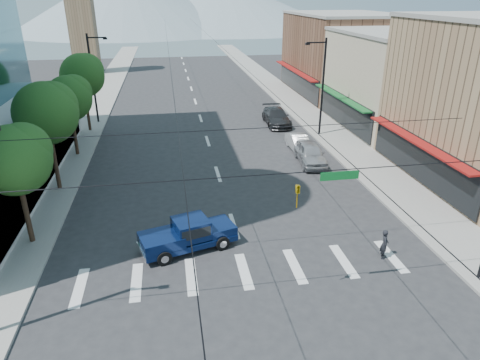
# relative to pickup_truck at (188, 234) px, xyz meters

# --- Properties ---
(ground) EXTENTS (160.00, 160.00, 0.00)m
(ground) POSITION_rel_pickup_truck_xyz_m (2.79, -3.99, -0.90)
(ground) COLOR #28282B
(ground) RESTS_ON ground
(sidewalk_left) EXTENTS (4.00, 120.00, 0.15)m
(sidewalk_left) POSITION_rel_pickup_truck_xyz_m (-9.21, 36.01, -0.83)
(sidewalk_left) COLOR gray
(sidewalk_left) RESTS_ON ground
(sidewalk_right) EXTENTS (4.00, 120.00, 0.15)m
(sidewalk_right) POSITION_rel_pickup_truck_xyz_m (14.79, 36.01, -0.83)
(sidewalk_right) COLOR gray
(sidewalk_right) RESTS_ON ground
(shop_mid) EXTENTS (12.00, 14.00, 9.00)m
(shop_mid) POSITION_rel_pickup_truck_xyz_m (22.79, 20.01, 3.60)
(shop_mid) COLOR tan
(shop_mid) RESTS_ON ground
(shop_far) EXTENTS (12.00, 18.00, 10.00)m
(shop_far) POSITION_rel_pickup_truck_xyz_m (22.79, 36.01, 4.10)
(shop_far) COLOR brown
(shop_far) RESTS_ON ground
(clock_tower) EXTENTS (4.80, 4.80, 20.40)m
(clock_tower) POSITION_rel_pickup_truck_xyz_m (-13.71, 58.01, 9.74)
(clock_tower) COLOR #8C6B4C
(clock_tower) RESTS_ON ground
(mountain_right) EXTENTS (90.00, 90.00, 18.00)m
(mountain_right) POSITION_rel_pickup_truck_xyz_m (22.79, 156.01, 8.10)
(mountain_right) COLOR gray
(mountain_right) RESTS_ON ground
(tree_near) EXTENTS (3.65, 3.64, 6.71)m
(tree_near) POSITION_rel_pickup_truck_xyz_m (-8.28, 2.10, 4.09)
(tree_near) COLOR black
(tree_near) RESTS_ON ground
(tree_midnear) EXTENTS (4.09, 4.09, 7.52)m
(tree_midnear) POSITION_rel_pickup_truck_xyz_m (-8.28, 9.10, 4.69)
(tree_midnear) COLOR black
(tree_midnear) RESTS_ON ground
(tree_midfar) EXTENTS (3.65, 3.64, 6.71)m
(tree_midfar) POSITION_rel_pickup_truck_xyz_m (-8.28, 16.10, 4.09)
(tree_midfar) COLOR black
(tree_midfar) RESTS_ON ground
(tree_far) EXTENTS (4.09, 4.09, 7.52)m
(tree_far) POSITION_rel_pickup_truck_xyz_m (-8.28, 23.10, 4.69)
(tree_far) COLOR black
(tree_far) RESTS_ON ground
(signal_rig) EXTENTS (21.80, 0.20, 9.00)m
(signal_rig) POSITION_rel_pickup_truck_xyz_m (2.99, -4.99, 3.74)
(signal_rig) COLOR black
(signal_rig) RESTS_ON ground
(lamp_pole_nw) EXTENTS (2.00, 0.25, 9.00)m
(lamp_pole_nw) POSITION_rel_pickup_truck_xyz_m (-7.87, 26.01, 4.04)
(lamp_pole_nw) COLOR black
(lamp_pole_nw) RESTS_ON ground
(lamp_pole_ne) EXTENTS (2.00, 0.25, 9.00)m
(lamp_pole_ne) POSITION_rel_pickup_truck_xyz_m (13.46, 18.01, 4.04)
(lamp_pole_ne) COLOR black
(lamp_pole_ne) RESTS_ON ground
(pickup_truck) EXTENTS (5.41, 3.17, 1.74)m
(pickup_truck) POSITION_rel_pickup_truck_xyz_m (0.00, 0.00, 0.00)
(pickup_truck) COLOR #08173F
(pickup_truck) RESTS_ON ground
(pedestrian) EXTENTS (0.58, 0.69, 1.61)m
(pedestrian) POSITION_rel_pickup_truck_xyz_m (9.91, -2.49, -0.10)
(pedestrian) COLOR black
(pedestrian) RESTS_ON ground
(parked_car_near) EXTENTS (2.35, 5.02, 1.66)m
(parked_car_near) POSITION_rel_pickup_truck_xyz_m (10.39, 11.01, -0.07)
(parked_car_near) COLOR #9FA0A4
(parked_car_near) RESTS_ON ground
(parked_car_mid) EXTENTS (1.51, 4.13, 1.35)m
(parked_car_mid) POSITION_rel_pickup_truck_xyz_m (10.39, 14.18, -0.23)
(parked_car_mid) COLOR silver
(parked_car_mid) RESTS_ON ground
(parked_car_far) EXTENTS (2.48, 5.75, 1.65)m
(parked_car_far) POSITION_rel_pickup_truck_xyz_m (10.39, 22.24, -0.08)
(parked_car_far) COLOR #2A2A2C
(parked_car_far) RESTS_ON ground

